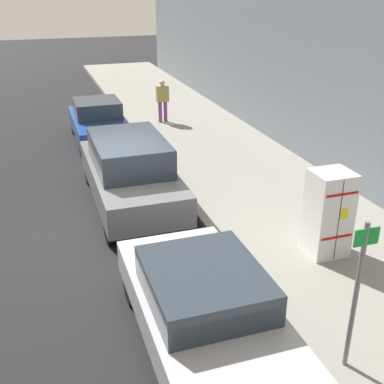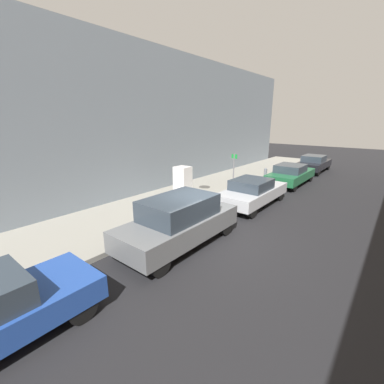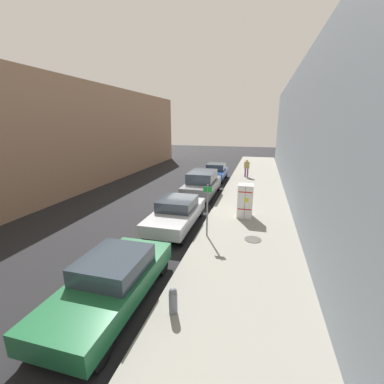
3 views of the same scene
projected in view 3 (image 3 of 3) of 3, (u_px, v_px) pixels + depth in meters
name	position (u px, v px, depth m)	size (l,w,h in m)	color
ground_plane	(191.00, 199.00, 17.10)	(80.00, 80.00, 0.00)	black
sidewalk_slab	(252.00, 203.00, 16.08)	(4.31, 44.00, 0.18)	gray
building_facade_near	(313.00, 138.00, 14.25)	(1.91, 39.60, 8.17)	slate
building_facade_across	(70.00, 137.00, 18.30)	(2.09, 37.40, 7.86)	#937056
discarded_refrigerator	(245.00, 201.00, 13.21)	(0.76, 0.71, 1.73)	white
manhole_cover	(253.00, 239.00, 10.79)	(0.70, 0.70, 0.02)	#47443F
street_sign_post	(207.00, 208.00, 10.85)	(0.36, 0.07, 2.28)	slate
fire_hydrant	(173.00, 300.00, 6.56)	(0.22, 0.22, 0.73)	slate
pedestrian_walking_far	(247.00, 167.00, 23.00)	(0.46, 0.22, 1.60)	#7A3D7F
parked_hatchback_blue	(216.00, 172.00, 22.65)	(1.71, 3.90, 1.43)	#23479E
parked_suv_gray	(202.00, 184.00, 17.57)	(1.89, 4.67, 1.74)	slate
parked_sedan_silver	(176.00, 213.00, 12.41)	(1.86, 4.57, 1.40)	silver
parked_sedan_green	(112.00, 280.00, 7.10)	(1.87, 4.67, 1.38)	#1E6038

